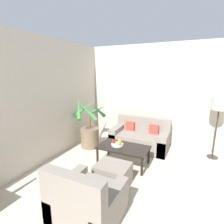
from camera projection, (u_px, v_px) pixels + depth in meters
name	position (u px, v px, depth m)	size (l,w,h in m)	color
wall_back	(206.00, 98.00, 4.25)	(7.84, 0.06, 2.70)	#BCB2A3
potted_palm	(90.00, 131.00, 4.62)	(0.90, 0.88, 1.34)	brown
sofa_loveseat	(140.00, 138.00, 4.62)	(1.46, 0.77, 0.78)	gray
floor_lamp	(219.00, 108.00, 3.85)	(0.32, 0.32, 1.42)	#2D2823
coffee_table	(123.00, 149.00, 3.77)	(1.08, 0.61, 0.40)	black
fruit_bowl	(117.00, 145.00, 3.82)	(0.26, 0.26, 0.04)	beige
apple_red	(114.00, 141.00, 3.84)	(0.08, 0.08, 0.08)	red
apple_green	(119.00, 143.00, 3.74)	(0.08, 0.08, 0.08)	olive
orange_fruit	(120.00, 141.00, 3.84)	(0.09, 0.09, 0.09)	orange
armchair	(87.00, 202.00, 2.34)	(0.86, 0.81, 0.85)	gray
ottoman	(113.00, 174.00, 3.12)	(0.59, 0.49, 0.38)	gray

